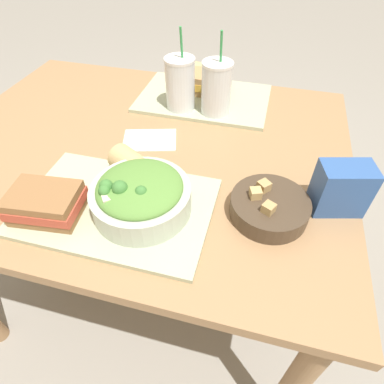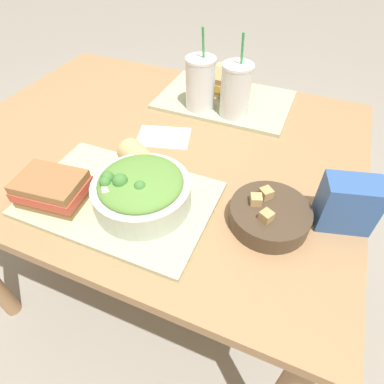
# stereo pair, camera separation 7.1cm
# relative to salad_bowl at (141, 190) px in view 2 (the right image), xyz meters

# --- Properties ---
(ground_plane) EXTENTS (12.00, 12.00, 0.00)m
(ground_plane) POSITION_rel_salad_bowl_xyz_m (-0.10, 0.25, -0.81)
(ground_plane) COLOR gray
(dining_table) EXTENTS (1.18, 0.92, 0.75)m
(dining_table) POSITION_rel_salad_bowl_xyz_m (-0.10, 0.25, -0.16)
(dining_table) COLOR #A37A51
(dining_table) RESTS_ON ground_plane
(tray_near) EXTENTS (0.44, 0.29, 0.01)m
(tray_near) POSITION_rel_salad_bowl_xyz_m (-0.06, -0.00, -0.05)
(tray_near) COLOR #B2BC99
(tray_near) RESTS_ON dining_table
(tray_far) EXTENTS (0.44, 0.29, 0.01)m
(tray_far) POSITION_rel_salad_bowl_xyz_m (0.02, 0.54, -0.05)
(tray_far) COLOR #B2BC99
(tray_far) RESTS_ON dining_table
(salad_bowl) EXTENTS (0.22, 0.22, 0.10)m
(salad_bowl) POSITION_rel_salad_bowl_xyz_m (0.00, 0.00, 0.00)
(salad_bowl) COLOR beige
(salad_bowl) RESTS_ON tray_near
(soup_bowl) EXTENTS (0.18, 0.18, 0.07)m
(soup_bowl) POSITION_rel_salad_bowl_xyz_m (0.28, 0.07, -0.03)
(soup_bowl) COLOR #473828
(soup_bowl) RESTS_ON dining_table
(sandwich_near) EXTENTS (0.16, 0.13, 0.06)m
(sandwich_near) POSITION_rel_salad_bowl_xyz_m (-0.20, -0.07, -0.01)
(sandwich_near) COLOR olive
(sandwich_near) RESTS_ON tray_near
(baguette_near) EXTENTS (0.13, 0.11, 0.07)m
(baguette_near) POSITION_rel_salad_bowl_xyz_m (-0.06, 0.10, -0.01)
(baguette_near) COLOR tan
(baguette_near) RESTS_ON tray_near
(sandwich_far) EXTENTS (0.15, 0.11, 0.06)m
(sandwich_far) POSITION_rel_salad_bowl_xyz_m (0.01, 0.58, -0.01)
(sandwich_far) COLOR tan
(sandwich_far) RESTS_ON tray_far
(baguette_far) EXTENTS (0.10, 0.09, 0.07)m
(baguette_far) POSITION_rel_salad_bowl_xyz_m (-0.01, 0.65, -0.01)
(baguette_far) COLOR tan
(baguette_far) RESTS_ON tray_far
(drink_cup_dark) EXTENTS (0.09, 0.09, 0.25)m
(drink_cup_dark) POSITION_rel_salad_bowl_xyz_m (-0.04, 0.46, 0.03)
(drink_cup_dark) COLOR silver
(drink_cup_dark) RESTS_ON tray_far
(drink_cup_red) EXTENTS (0.09, 0.09, 0.25)m
(drink_cup_red) POSITION_rel_salad_bowl_xyz_m (0.07, 0.46, 0.03)
(drink_cup_red) COLOR silver
(drink_cup_red) RESTS_ON tray_far
(chip_bag) EXTENTS (0.13, 0.10, 0.12)m
(chip_bag) POSITION_rel_salad_bowl_xyz_m (0.43, 0.13, 0.00)
(chip_bag) COLOR #335BA3
(chip_bag) RESTS_ON dining_table
(napkin_folded) EXTENTS (0.18, 0.15, 0.00)m
(napkin_folded) POSITION_rel_salad_bowl_xyz_m (-0.08, 0.27, -0.05)
(napkin_folded) COLOR white
(napkin_folded) RESTS_ON dining_table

